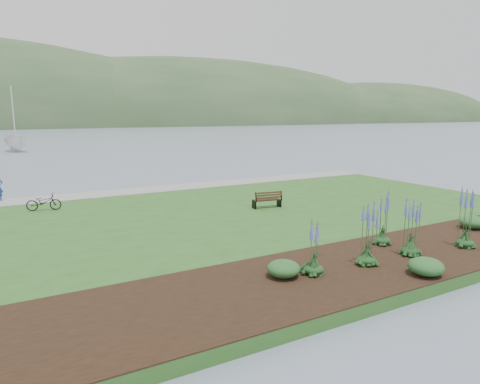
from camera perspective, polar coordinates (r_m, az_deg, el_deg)
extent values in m
plane|color=slate|center=(21.62, -6.56, -3.62)|extent=(600.00, 600.00, 0.00)
cube|color=#24521D|center=(19.79, -4.33, -4.31)|extent=(34.00, 20.00, 0.40)
cube|color=gray|center=(27.90, -12.06, 0.28)|extent=(34.00, 2.20, 0.03)
cube|color=black|center=(15.37, 18.92, -8.38)|extent=(24.00, 4.40, 0.04)
cube|color=black|center=(22.25, 3.59, -1.04)|extent=(1.52, 0.73, 0.05)
cube|color=black|center=(21.95, 3.88, -0.47)|extent=(1.46, 0.37, 0.45)
cube|color=black|center=(22.02, 1.89, -1.70)|extent=(0.13, 0.50, 0.40)
cube|color=black|center=(22.58, 5.23, -1.43)|extent=(0.13, 0.50, 0.40)
imported|color=black|center=(23.69, -24.71, -1.22)|extent=(0.98, 1.75, 0.87)
imported|color=silver|center=(67.05, -27.61, 4.80)|extent=(12.75, 12.90, 28.32)
ellipsoid|color=#133615|center=(14.51, 16.53, -8.65)|extent=(0.62, 0.62, 0.31)
cone|color=#464BA4|center=(14.18, 16.78, -4.22)|extent=(0.40, 0.40, 2.01)
ellipsoid|color=#133615|center=(16.81, 18.41, -6.12)|extent=(0.62, 0.62, 0.31)
cone|color=#464BA4|center=(16.53, 18.63, -2.41)|extent=(0.32, 0.32, 1.92)
ellipsoid|color=#133615|center=(17.67, 27.82, -6.01)|extent=(0.62, 0.62, 0.31)
cone|color=#464BA4|center=(17.39, 28.14, -2.29)|extent=(0.36, 0.36, 2.05)
ellipsoid|color=#133615|center=(13.31, 9.77, -10.11)|extent=(0.62, 0.62, 0.31)
cone|color=#464BA4|center=(13.00, 9.91, -5.98)|extent=(0.32, 0.32, 1.69)
ellipsoid|color=#133615|center=(15.93, 21.71, -7.25)|extent=(0.62, 0.62, 0.31)
cone|color=#464BA4|center=(15.64, 21.99, -3.34)|extent=(0.40, 0.40, 1.93)
ellipsoid|color=#1E4C21|center=(12.96, 5.84, -10.13)|extent=(0.99, 0.99, 0.50)
ellipsoid|color=#1E4C21|center=(14.18, 23.55, -9.09)|extent=(1.04, 1.04, 0.52)
ellipsoid|color=#1E4C21|center=(20.59, 28.61, -3.55)|extent=(1.07, 1.07, 0.53)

